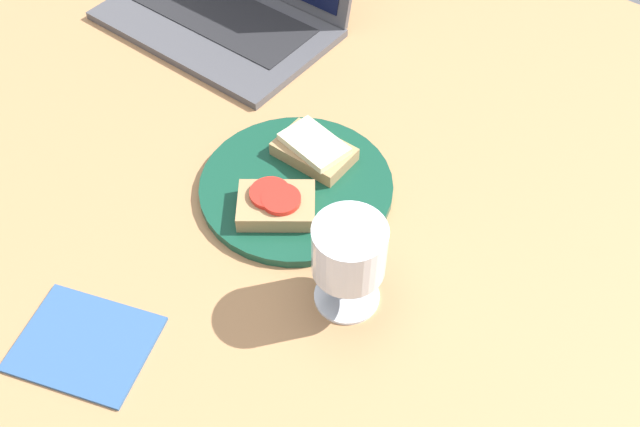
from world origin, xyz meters
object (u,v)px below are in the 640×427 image
Objects in this scene: sandwich_with_tomato at (276,204)px; sandwich_with_cheese at (314,150)px; napkin at (85,344)px; plate at (296,186)px; wine_glass at (349,253)px.

sandwich_with_cheese is at bearing 101.45° from sandwich_with_tomato.
sandwich_with_cheese reaches higher than napkin.
plate is at bearing 101.26° from sandwich_with_tomato.
sandwich_with_tomato is 0.81× the size of napkin.
napkin is (-3.98, -31.36, -0.42)cm from plate.
napkin is (-2.93, -36.43, -2.38)cm from sandwich_with_cheese.
napkin is at bearing -94.60° from sandwich_with_cheese.
sandwich_with_tomato is 10.31cm from sandwich_with_cheese.
sandwich_with_tomato and sandwich_with_cheese have the same top height.
sandwich_with_cheese is at bearing 137.92° from wine_glass.
sandwich_with_tomato is at bearing -78.74° from plate.
wine_glass reaches higher than sandwich_with_cheese.
plate is at bearing 148.07° from wine_glass.
sandwich_with_cheese is (-1.05, 5.07, 1.95)cm from plate.
sandwich_with_tomato reaches higher than plate.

